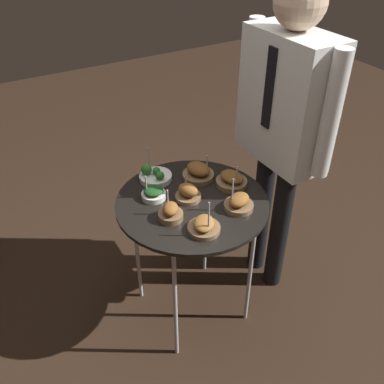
{
  "coord_description": "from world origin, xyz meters",
  "views": [
    {
      "loc": [
        1.36,
        -0.79,
        1.94
      ],
      "look_at": [
        0.0,
        0.0,
        0.79
      ],
      "focal_mm": 40.0,
      "sensor_mm": 36.0,
      "label": 1
    }
  ],
  "objects": [
    {
      "name": "bowl_roast_back_right",
      "position": [
        -0.02,
        -0.01,
        0.78
      ],
      "size": [
        0.12,
        0.12,
        0.13
      ],
      "color": "brown",
      "rests_on": "serving_cart"
    },
    {
      "name": "serving_cart",
      "position": [
        0.0,
        0.0,
        0.69
      ],
      "size": [
        0.71,
        0.71,
        0.74
      ],
      "color": "black",
      "rests_on": "ground_plane"
    },
    {
      "name": "bowl_spinach_back_left",
      "position": [
        -0.11,
        -0.14,
        0.77
      ],
      "size": [
        0.11,
        0.11,
        0.12
      ],
      "color": "silver",
      "rests_on": "serving_cart"
    },
    {
      "name": "bowl_roast_front_center",
      "position": [
        -0.15,
        0.12,
        0.78
      ],
      "size": [
        0.16,
        0.16,
        0.12
      ],
      "color": "brown",
      "rests_on": "serving_cart"
    },
    {
      "name": "bowl_roast_front_right",
      "position": [
        -0.02,
        0.23,
        0.77
      ],
      "size": [
        0.15,
        0.15,
        0.13
      ],
      "color": "brown",
      "rests_on": "serving_cart"
    },
    {
      "name": "bowl_broccoli_near_rim",
      "position": [
        -0.24,
        -0.07,
        0.77
      ],
      "size": [
        0.16,
        0.16,
        0.16
      ],
      "color": "white",
      "rests_on": "serving_cart"
    },
    {
      "name": "bowl_roast_mid_left",
      "position": [
        0.15,
        0.15,
        0.78
      ],
      "size": [
        0.13,
        0.14,
        0.17
      ],
      "color": "brown",
      "rests_on": "serving_cart"
    },
    {
      "name": "bowl_roast_far_rim",
      "position": [
        0.06,
        -0.15,
        0.78
      ],
      "size": [
        0.11,
        0.11,
        0.13
      ],
      "color": "brown",
      "rests_on": "serving_cart"
    },
    {
      "name": "waiter_figure",
      "position": [
        -0.01,
        0.51,
        1.05
      ],
      "size": [
        0.61,
        0.23,
        1.66
      ],
      "color": "black",
      "rests_on": "ground_plane"
    },
    {
      "name": "ground_plane",
      "position": [
        0.0,
        0.0,
        0.0
      ],
      "size": [
        8.0,
        8.0,
        0.0
      ],
      "primitive_type": "plane",
      "color": "black"
    },
    {
      "name": "bowl_roast_front_left",
      "position": [
        0.21,
        -0.06,
        0.77
      ],
      "size": [
        0.14,
        0.14,
        0.18
      ],
      "color": "brown",
      "rests_on": "serving_cart"
    }
  ]
}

